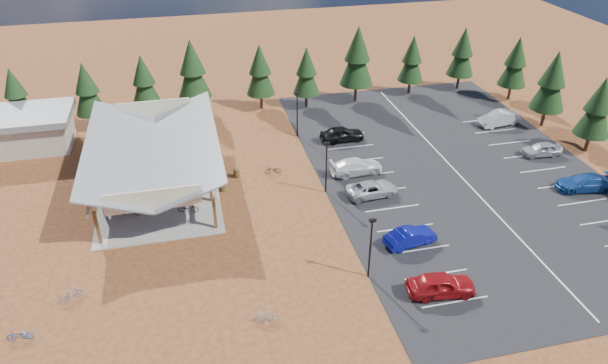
{
  "coord_description": "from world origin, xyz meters",
  "views": [
    {
      "loc": [
        -6.64,
        -38.77,
        26.79
      ],
      "look_at": [
        2.7,
        1.0,
        1.99
      ],
      "focal_mm": 32.0,
      "sensor_mm": 36.0,
      "label": 1
    }
  ],
  "objects_px": {
    "lamp_post_1": "(326,164)",
    "bike_5": "(189,181)",
    "bike_6": "(176,160)",
    "car_9": "(499,118)",
    "bike_4": "(188,208)",
    "car_3": "(357,166)",
    "bike_1": "(139,185)",
    "car_0": "(441,284)",
    "bike_pavilion": "(154,148)",
    "trash_bin_0": "(222,186)",
    "bike_3": "(147,154)",
    "bike_13": "(266,317)",
    "bike_10": "(20,335)",
    "bike_9": "(71,294)",
    "car_4": "(342,134)",
    "outbuilding": "(19,130)",
    "car_1": "(410,237)",
    "lamp_post_2": "(297,111)",
    "bike_0": "(130,210)",
    "car_8": "(541,149)",
    "trash_bin_1": "(237,173)",
    "lamp_post_0": "(371,244)",
    "bike_2": "(137,164)",
    "car_7": "(584,183)",
    "bike_16": "(273,170)",
    "bike_7": "(170,156)"
  },
  "relations": [
    {
      "from": "bike_1",
      "to": "car_0",
      "type": "bearing_deg",
      "value": -150.81
    },
    {
      "from": "outbuilding",
      "to": "bike_9",
      "type": "relative_size",
      "value": 6.67
    },
    {
      "from": "car_1",
      "to": "bike_4",
      "type": "bearing_deg",
      "value": 52.17
    },
    {
      "from": "bike_6",
      "to": "bike_0",
      "type": "bearing_deg",
      "value": 161.63
    },
    {
      "from": "lamp_post_1",
      "to": "trash_bin_0",
      "type": "relative_size",
      "value": 5.71
    },
    {
      "from": "lamp_post_1",
      "to": "trash_bin_0",
      "type": "height_order",
      "value": "lamp_post_1"
    },
    {
      "from": "bike_5",
      "to": "bike_6",
      "type": "bearing_deg",
      "value": 13.53
    },
    {
      "from": "outbuilding",
      "to": "lamp_post_1",
      "type": "height_order",
      "value": "lamp_post_1"
    },
    {
      "from": "bike_2",
      "to": "car_9",
      "type": "distance_m",
      "value": 40.19
    },
    {
      "from": "bike_pavilion",
      "to": "bike_6",
      "type": "relative_size",
      "value": 10.29
    },
    {
      "from": "bike_6",
      "to": "bike_13",
      "type": "relative_size",
      "value": 1.13
    },
    {
      "from": "lamp_post_1",
      "to": "car_0",
      "type": "distance_m",
      "value": 15.7
    },
    {
      "from": "bike_16",
      "to": "car_9",
      "type": "relative_size",
      "value": 0.32
    },
    {
      "from": "bike_16",
      "to": "lamp_post_0",
      "type": "bearing_deg",
      "value": 16.99
    },
    {
      "from": "trash_bin_1",
      "to": "car_9",
      "type": "height_order",
      "value": "car_9"
    },
    {
      "from": "bike_1",
      "to": "bike_16",
      "type": "bearing_deg",
      "value": -107.61
    },
    {
      "from": "bike_4",
      "to": "bike_pavilion",
      "type": "bearing_deg",
      "value": 40.47
    },
    {
      "from": "lamp_post_2",
      "to": "car_8",
      "type": "bearing_deg",
      "value": -23.58
    },
    {
      "from": "trash_bin_0",
      "to": "bike_3",
      "type": "bearing_deg",
      "value": 131.39
    },
    {
      "from": "bike_13",
      "to": "car_4",
      "type": "distance_m",
      "value": 27.55
    },
    {
      "from": "bike_9",
      "to": "car_4",
      "type": "bearing_deg",
      "value": -83.1
    },
    {
      "from": "bike_pavilion",
      "to": "car_3",
      "type": "relative_size",
      "value": 3.75
    },
    {
      "from": "bike_pavilion",
      "to": "car_7",
      "type": "xyz_separation_m",
      "value": [
        38.36,
        -10.08,
        -3.05
      ]
    },
    {
      "from": "lamp_post_0",
      "to": "bike_1",
      "type": "bearing_deg",
      "value": 135.9
    },
    {
      "from": "car_0",
      "to": "lamp_post_0",
      "type": "bearing_deg",
      "value": 62.77
    },
    {
      "from": "outbuilding",
      "to": "car_8",
      "type": "distance_m",
      "value": 54.43
    },
    {
      "from": "car_3",
      "to": "bike_2",
      "type": "bearing_deg",
      "value": 71.66
    },
    {
      "from": "lamp_post_2",
      "to": "bike_pavilion",
      "type": "bearing_deg",
      "value": -154.98
    },
    {
      "from": "lamp_post_2",
      "to": "car_8",
      "type": "xyz_separation_m",
      "value": [
        23.51,
        -10.26,
        -2.24
      ]
    },
    {
      "from": "bike_5",
      "to": "car_3",
      "type": "height_order",
      "value": "car_3"
    },
    {
      "from": "lamp_post_1",
      "to": "bike_5",
      "type": "relative_size",
      "value": 3.22
    },
    {
      "from": "bike_pavilion",
      "to": "bike_13",
      "type": "xyz_separation_m",
      "value": [
        6.89,
        -19.83,
        -3.32
      ]
    },
    {
      "from": "outbuilding",
      "to": "car_9",
      "type": "bearing_deg",
      "value": -7.22
    },
    {
      "from": "bike_10",
      "to": "car_9",
      "type": "distance_m",
      "value": 51.83
    },
    {
      "from": "outbuilding",
      "to": "car_7",
      "type": "distance_m",
      "value": 56.46
    },
    {
      "from": "trash_bin_1",
      "to": "car_0",
      "type": "height_order",
      "value": "car_0"
    },
    {
      "from": "trash_bin_0",
      "to": "car_3",
      "type": "xyz_separation_m",
      "value": [
        13.08,
        0.19,
        0.34
      ]
    },
    {
      "from": "bike_6",
      "to": "car_9",
      "type": "bearing_deg",
      "value": -79.77
    },
    {
      "from": "bike_4",
      "to": "car_3",
      "type": "xyz_separation_m",
      "value": [
        16.35,
        3.21,
        0.21
      ]
    },
    {
      "from": "bike_1",
      "to": "car_0",
      "type": "relative_size",
      "value": 0.37
    },
    {
      "from": "bike_3",
      "to": "outbuilding",
      "type": "bearing_deg",
      "value": 76.78
    },
    {
      "from": "bike_9",
      "to": "bike_pavilion",
      "type": "bearing_deg",
      "value": -52.61
    },
    {
      "from": "bike_pavilion",
      "to": "bike_10",
      "type": "height_order",
      "value": "bike_pavilion"
    },
    {
      "from": "outbuilding",
      "to": "car_7",
      "type": "xyz_separation_m",
      "value": [
        52.36,
        -21.08,
        -1.25
      ]
    },
    {
      "from": "car_3",
      "to": "bike_7",
      "type": "bearing_deg",
      "value": 66.14
    },
    {
      "from": "outbuilding",
      "to": "car_1",
      "type": "bearing_deg",
      "value": -36.86
    },
    {
      "from": "lamp_post_0",
      "to": "bike_9",
      "type": "height_order",
      "value": "lamp_post_0"
    },
    {
      "from": "car_7",
      "to": "bike_2",
      "type": "bearing_deg",
      "value": -99.27
    },
    {
      "from": "bike_6",
      "to": "car_4",
      "type": "height_order",
      "value": "car_4"
    },
    {
      "from": "car_0",
      "to": "car_8",
      "type": "height_order",
      "value": "car_0"
    }
  ]
}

